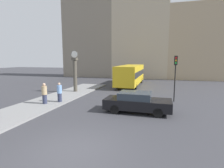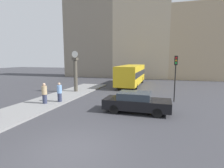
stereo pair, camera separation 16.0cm
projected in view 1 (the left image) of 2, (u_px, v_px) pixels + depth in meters
The scene contains 9 objects.
ground_plane at pixel (71, 150), 6.89m from camera, with size 120.00×120.00×0.00m, color #38383D.
sidewalk_corner at pixel (54, 99), 15.44m from camera, with size 3.36×18.71×0.12m, color gray.
building_row at pixel (141, 39), 33.22m from camera, with size 32.36×5.00×16.06m.
sedan_car at pixel (137, 102), 11.82m from camera, with size 4.44×1.80×1.36m.
bus_distant at pixel (131, 74), 23.78m from camera, with size 2.54×9.38×2.73m.
traffic_light_far at pixel (175, 69), 14.45m from camera, with size 0.26×0.24×3.85m.
street_clock at pixel (75, 72), 18.61m from camera, with size 0.78×0.52×4.35m.
pedestrian_tan_coat at pixel (44, 94), 13.57m from camera, with size 0.40×0.40×1.62m.
pedestrian_blue_stripe at pixel (59, 92), 14.16m from camera, with size 0.39×0.39×1.57m.
Camera 1 is at (3.32, -5.76, 3.57)m, focal length 28.00 mm.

